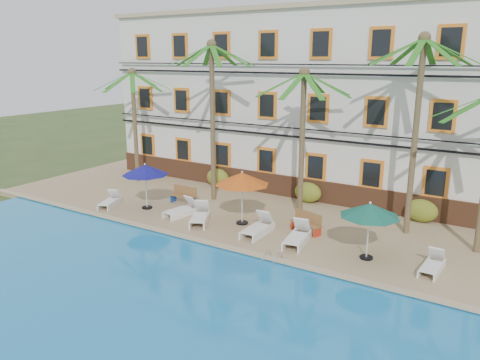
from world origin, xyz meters
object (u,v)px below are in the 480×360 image
Objects in this scene: lounger_b at (182,210)px; pool_ladder at (272,260)px; umbrella_red at (242,179)px; lounger_c at (200,216)px; palm_c at (303,121)px; umbrella_blue at (145,170)px; bench_left at (184,195)px; umbrella_green at (370,210)px; lounger_a at (110,201)px; palm_a at (134,108)px; lounger_d at (258,227)px; bench_right at (307,222)px; palm_b at (212,100)px; lounger_f at (432,265)px; lounger_e at (297,236)px; palm_d at (418,109)px.

lounger_b is 6.74m from pool_ladder.
lounger_c is at bearing -153.28° from umbrella_red.
palm_c is at bearing 43.13° from lounger_c.
umbrella_blue reaches higher than lounger_b.
umbrella_green is at bearing -9.70° from bench_left.
pool_ladder is (10.45, -1.48, -0.26)m from lounger_a.
palm_a is 12.44m from lounger_d.
lounger_b is (-3.16, -0.54, -1.88)m from umbrella_red.
lounger_b is 6.30m from bench_right.
palm_a is 2.74× the size of umbrella_red.
lounger_c is at bearing -177.62° from lounger_d.
palm_b is 13.33m from lounger_f.
pool_ladder is (-5.38, -2.26, -0.26)m from lounger_f.
umbrella_green is 1.18× the size of lounger_b.
bench_right is at bearing -16.17° from palm_b.
bench_right is (1.23, -1.86, -4.19)m from palm_c.
lounger_e is at bearing 0.83° from lounger_c.
palm_b is 1.18× the size of palm_c.
palm_d is at bearing 16.17° from umbrella_blue.
lounger_b is 1.14× the size of lounger_f.
lounger_f is 1.09× the size of bench_right.
lounger_f is 5.63m from bench_right.
palm_d is 12.33m from bench_left.
palm_c reaches higher than lounger_c.
lounger_f is (1.73, -3.50, -5.22)m from palm_d.
palm_c reaches higher than lounger_f.
lounger_b is at bearing -169.50° from bench_right.
lounger_c is at bearing -179.17° from lounger_e.
palm_a reaches higher than lounger_f.
lounger_e is (-3.56, -3.70, -5.16)m from palm_d.
bench_left is (1.07, 1.68, -1.56)m from umbrella_blue.
bench_right is at bearing 97.93° from lounger_e.
palm_a is at bearing 166.08° from umbrella_green.
palm_d reaches higher than palm_c.
palm_b is 5.94m from lounger_b.
lounger_f reaches higher than pool_ladder.
umbrella_red is (-6.80, -2.88, -3.31)m from palm_d.
lounger_a is at bearing -158.75° from umbrella_blue.
palm_a is 11.54m from palm_c.
lounger_a is 10.55m from pool_ladder.
bench_right reaches higher than lounger_a.
lounger_a is 0.88× the size of lounger_d.
palm_b is 10.18m from palm_d.
lounger_f is at bearing -7.29° from bench_left.
lounger_a is at bearing -177.18° from lounger_f.
umbrella_green is (4.35, -3.22, -2.69)m from palm_c.
palm_d is 6.67m from bench_right.
lounger_e is at bearing -177.79° from lounger_f.
umbrella_red is at bearing 165.77° from lounger_e.
bench_left is (-10.47, 1.79, -1.50)m from umbrella_green.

